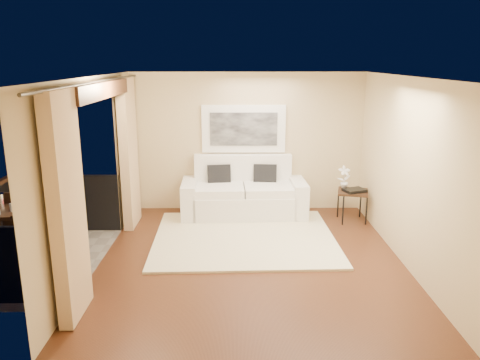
{
  "coord_description": "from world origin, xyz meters",
  "views": [
    {
      "loc": [
        -0.21,
        -6.54,
        2.94
      ],
      "look_at": [
        -0.16,
        0.72,
        1.05
      ],
      "focal_mm": 35.0,
      "sensor_mm": 36.0,
      "label": 1
    }
  ],
  "objects_px": {
    "sofa": "(244,195)",
    "balcony_chair_near": "(26,245)",
    "side_table": "(353,194)",
    "balcony_chair_far": "(20,218)",
    "orchid": "(344,178)",
    "bistro_table": "(8,215)"
  },
  "relations": [
    {
      "from": "orchid",
      "to": "bistro_table",
      "type": "xyz_separation_m",
      "value": [
        -5.29,
        -1.97,
        -0.04
      ]
    },
    {
      "from": "balcony_chair_near",
      "to": "side_table",
      "type": "bearing_deg",
      "value": 28.56
    },
    {
      "from": "bistro_table",
      "to": "side_table",
      "type": "bearing_deg",
      "value": 18.78
    },
    {
      "from": "sofa",
      "to": "orchid",
      "type": "relative_size",
      "value": 5.38
    },
    {
      "from": "sofa",
      "to": "balcony_chair_near",
      "type": "distance_m",
      "value": 4.07
    },
    {
      "from": "sofa",
      "to": "side_table",
      "type": "height_order",
      "value": "sofa"
    },
    {
      "from": "orchid",
      "to": "balcony_chair_far",
      "type": "height_order",
      "value": "orchid"
    },
    {
      "from": "balcony_chair_far",
      "to": "balcony_chair_near",
      "type": "distance_m",
      "value": 1.05
    },
    {
      "from": "side_table",
      "to": "balcony_chair_far",
      "type": "distance_m",
      "value": 5.65
    },
    {
      "from": "orchid",
      "to": "balcony_chair_far",
      "type": "bearing_deg",
      "value": -163.36
    },
    {
      "from": "side_table",
      "to": "balcony_chair_near",
      "type": "distance_m",
      "value": 5.52
    },
    {
      "from": "orchid",
      "to": "balcony_chair_far",
      "type": "xyz_separation_m",
      "value": [
        -5.31,
        -1.59,
        -0.22
      ]
    },
    {
      "from": "sofa",
      "to": "bistro_table",
      "type": "bearing_deg",
      "value": -148.82
    },
    {
      "from": "sofa",
      "to": "orchid",
      "type": "bearing_deg",
      "value": -10.29
    },
    {
      "from": "orchid",
      "to": "balcony_chair_near",
      "type": "bearing_deg",
      "value": -152.52
    },
    {
      "from": "sofa",
      "to": "balcony_chair_far",
      "type": "height_order",
      "value": "sofa"
    },
    {
      "from": "sofa",
      "to": "balcony_chair_near",
      "type": "relative_size",
      "value": 2.61
    },
    {
      "from": "bistro_table",
      "to": "balcony_chair_near",
      "type": "height_order",
      "value": "balcony_chair_near"
    },
    {
      "from": "sofa",
      "to": "orchid",
      "type": "distance_m",
      "value": 1.92
    },
    {
      "from": "orchid",
      "to": "balcony_chair_near",
      "type": "xyz_separation_m",
      "value": [
        -4.83,
        -2.51,
        -0.28
      ]
    },
    {
      "from": "bistro_table",
      "to": "balcony_chair_far",
      "type": "relative_size",
      "value": 0.84
    },
    {
      "from": "side_table",
      "to": "balcony_chair_near",
      "type": "height_order",
      "value": "balcony_chair_near"
    }
  ]
}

